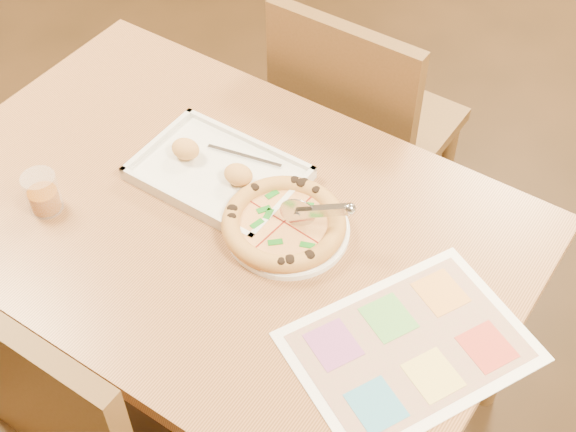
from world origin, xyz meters
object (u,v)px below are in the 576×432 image
Objects in this scene: glass_tumbler at (43,194)px; dining_table at (218,240)px; menu at (410,346)px; plate at (288,230)px; appetizer_tray at (218,173)px; pizza at (284,223)px; chair_far at (356,115)px; pizza_cutter at (315,211)px.

dining_table is at bearing 30.84° from glass_tumbler.
glass_tumbler reaches higher than menu.
dining_table is 0.38m from glass_tumbler.
glass_tumbler is at bearing -153.83° from plate.
appetizer_tray is 3.93× the size of glass_tumbler.
pizza is at bearing 163.56° from menu.
plate is (0.16, -0.56, 0.16)m from chair_far.
glass_tumbler is at bearing -132.19° from appetizer_tray.
dining_table is 9.31× the size of pizza_cutter.
menu is at bearing 126.82° from chair_far.
pizza_cutter is 1.54× the size of glass_tumbler.
glass_tumbler is (-0.46, -0.23, 0.01)m from pizza.
glass_tumbler is (-0.25, -0.27, 0.02)m from appetizer_tray.
pizza_cutter reaches higher than plate.
dining_table is 0.19m from plate.
menu is (0.50, -0.67, 0.16)m from chair_far.
appetizer_tray is at bearing 166.76° from pizza.
glass_tumbler is at bearing 68.50° from chair_far.
dining_table is at bearing 90.00° from chair_far.
pizza_cutter is 0.32m from menu.
glass_tumbler reaches higher than dining_table.
menu is at bearing -43.09° from pizza_cutter.
plate is at bearing 26.17° from glass_tumbler.
chair_far is at bearing 90.00° from dining_table.
appetizer_tray is (-0.27, 0.03, -0.07)m from pizza_cutter.
glass_tumbler reaches higher than pizza.
appetizer_tray is 0.58m from menu.
dining_table is at bearing 172.75° from menu.
pizza is at bearing 15.11° from dining_table.
pizza is 0.08m from pizza_cutter.
glass_tumbler is (-0.47, -0.23, 0.03)m from plate.
chair_far is at bearing 105.58° from plate.
plate is 0.99× the size of pizza.
dining_table is at bearing -164.31° from plate.
menu is at bearing -15.26° from appetizer_tray.
glass_tumbler is (-0.31, -0.79, 0.19)m from chair_far.
glass_tumbler reaches higher than plate.
pizza_cutter is 0.28m from appetizer_tray.
pizza_cutter reaches higher than dining_table.
pizza_cutter reaches higher than glass_tumbler.
pizza is 2.84× the size of glass_tumbler.
pizza is (-0.01, -0.00, 0.02)m from plate.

